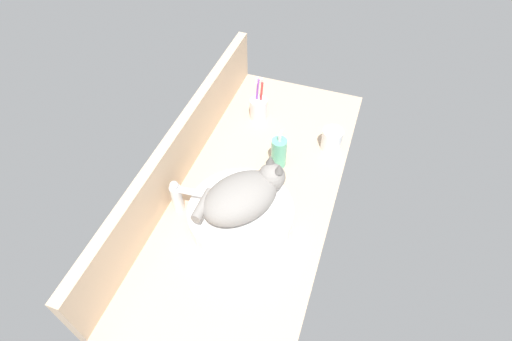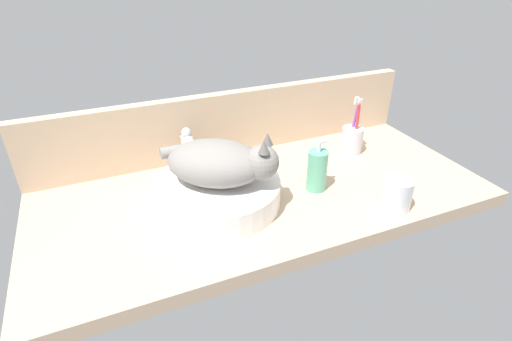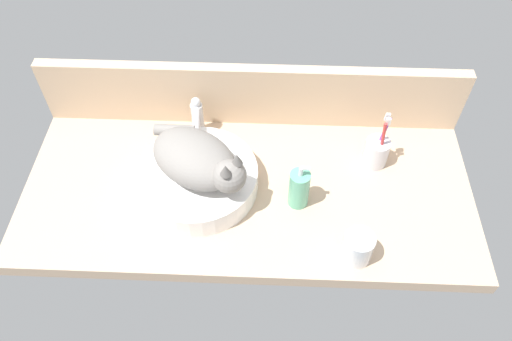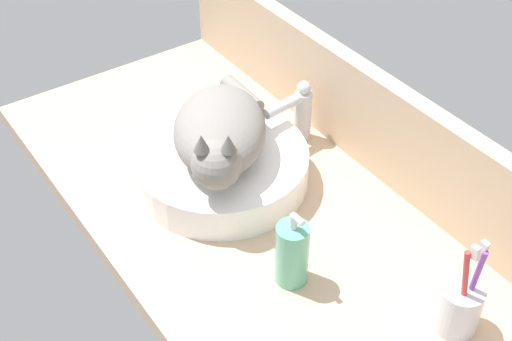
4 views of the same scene
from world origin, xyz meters
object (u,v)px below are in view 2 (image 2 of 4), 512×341
water_glass (397,195)px  toothbrush_cup (352,139)px  sink_basin (217,192)px  cat (221,162)px  soap_dispenser (317,170)px  faucet (189,149)px

water_glass → toothbrush_cup: bearing=75.6°
sink_basin → toothbrush_cup: 51.33cm
toothbrush_cup → cat: bearing=-166.5°
soap_dispenser → water_glass: 21.81cm
soap_dispenser → toothbrush_cup: (22.38, 15.14, -1.32)cm
cat → faucet: 21.67cm
toothbrush_cup → water_glass: bearing=-104.4°
faucet → toothbrush_cup: (52.11, -9.04, -2.59)cm
cat → soap_dispenser: 27.57cm
cat → sink_basin: bearing=148.0°
soap_dispenser → toothbrush_cup: bearing=34.1°
sink_basin → cat: (1.16, -0.73, 9.15)cm
cat → soap_dispenser: cat is taller
cat → faucet: size_ratio=2.22×
faucet → soap_dispenser: soap_dispenser is taller
cat → water_glass: (40.88, -19.72, -8.66)cm
faucet → toothbrush_cup: size_ratio=0.73×
sink_basin → water_glass: 46.75cm
faucet → water_glass: size_ratio=1.57×
sink_basin → cat: size_ratio=1.10×
sink_basin → cat: 9.25cm
cat → soap_dispenser: bearing=-7.3°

